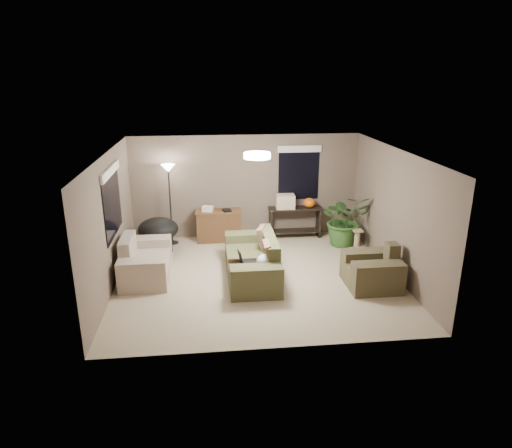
{
  "coord_description": "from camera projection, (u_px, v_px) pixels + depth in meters",
  "views": [
    {
      "loc": [
        -0.93,
        -8.27,
        3.89
      ],
      "look_at": [
        0.0,
        0.2,
        1.05
      ],
      "focal_mm": 32.0,
      "sensor_mm": 36.0,
      "label": 1
    }
  ],
  "objects": [
    {
      "name": "floor_lamp",
      "position": [
        169.0,
        178.0,
        10.43
      ],
      "size": [
        0.32,
        0.32,
        1.91
      ],
      "color": "black",
      "rests_on": "ground"
    },
    {
      "name": "cardboard_box",
      "position": [
        285.0,
        201.0,
        11.05
      ],
      "size": [
        0.46,
        0.35,
        0.33
      ],
      "primitive_type": "cube",
      "rotation": [
        0.0,
        0.0,
        -0.04
      ],
      "color": "beige",
      "rests_on": "console_table"
    },
    {
      "name": "console_table",
      "position": [
        295.0,
        220.0,
        11.23
      ],
      "size": [
        1.3,
        0.4,
        0.75
      ],
      "color": "black",
      "rests_on": "ground"
    },
    {
      "name": "cat_scratching_post",
      "position": [
        357.0,
        242.0,
        10.41
      ],
      "size": [
        0.32,
        0.32,
        0.5
      ],
      "color": "tan",
      "rests_on": "ground"
    },
    {
      "name": "armchair",
      "position": [
        373.0,
        271.0,
        8.67
      ],
      "size": [
        0.95,
        1.0,
        0.85
      ],
      "color": "brown",
      "rests_on": "ground"
    },
    {
      "name": "loveseat",
      "position": [
        145.0,
        262.0,
        9.07
      ],
      "size": [
        0.9,
        1.6,
        0.85
      ],
      "color": "beige",
      "rests_on": "ground"
    },
    {
      "name": "desk_papers",
      "position": [
        212.0,
        209.0,
        10.84
      ],
      "size": [
        0.71,
        0.31,
        0.12
      ],
      "color": "silver",
      "rests_on": "desk"
    },
    {
      "name": "window_left",
      "position": [
        111.0,
        190.0,
        8.57
      ],
      "size": [
        0.05,
        1.56,
        1.33
      ],
      "color": "black",
      "rests_on": "room_shell"
    },
    {
      "name": "throw_pillows",
      "position": [
        266.0,
        245.0,
        9.0
      ],
      "size": [
        0.37,
        1.38,
        0.47
      ],
      "color": "#8C7251",
      "rests_on": "main_sofa"
    },
    {
      "name": "pumpkin",
      "position": [
        309.0,
        203.0,
        11.13
      ],
      "size": [
        0.29,
        0.29,
        0.23
      ],
      "primitive_type": "ellipsoid",
      "rotation": [
        0.0,
        0.0,
        -0.02
      ],
      "color": "orange",
      "rests_on": "console_table"
    },
    {
      "name": "plastic_bag",
      "position": [
        266.0,
        261.0,
        8.55
      ],
      "size": [
        0.43,
        0.42,
        0.24
      ],
      "primitive_type": "ellipsoid",
      "rotation": [
        0.0,
        0.0,
        -0.42
      ],
      "color": "white",
      "rests_on": "coffee_table"
    },
    {
      "name": "papasan_chair",
      "position": [
        158.0,
        233.0,
        10.25
      ],
      "size": [
        0.9,
        0.9,
        0.8
      ],
      "color": "black",
      "rests_on": "ground"
    },
    {
      "name": "window_back",
      "position": [
        299.0,
        164.0,
        11.04
      ],
      "size": [
        1.06,
        0.05,
        1.33
      ],
      "color": "black",
      "rests_on": "room_shell"
    },
    {
      "name": "laptop",
      "position": [
        245.0,
        259.0,
        8.76
      ],
      "size": [
        0.39,
        0.28,
        0.24
      ],
      "color": "black",
      "rests_on": "coffee_table"
    },
    {
      "name": "ceiling_fixture",
      "position": [
        257.0,
        156.0,
        8.36
      ],
      "size": [
        0.5,
        0.5,
        0.1
      ],
      "primitive_type": "cylinder",
      "color": "white",
      "rests_on": "room_shell"
    },
    {
      "name": "room_shell",
      "position": [
        257.0,
        217.0,
        8.73
      ],
      "size": [
        5.5,
        5.5,
        5.5
      ],
      "color": "tan",
      "rests_on": "ground"
    },
    {
      "name": "main_sofa",
      "position": [
        254.0,
        262.0,
        9.09
      ],
      "size": [
        0.95,
        2.2,
        0.85
      ],
      "color": "#44462A",
      "rests_on": "ground"
    },
    {
      "name": "coffee_table",
      "position": [
        254.0,
        267.0,
        8.72
      ],
      "size": [
        1.0,
        0.55,
        0.42
      ],
      "color": "brown",
      "rests_on": "ground"
    },
    {
      "name": "desk",
      "position": [
        219.0,
        226.0,
        11.0
      ],
      "size": [
        1.1,
        0.5,
        0.75
      ],
      "color": "brown",
      "rests_on": "ground"
    },
    {
      "name": "houseplant",
      "position": [
        345.0,
        225.0,
        10.7
      ],
      "size": [
        1.13,
        1.25,
        0.98
      ],
      "primitive_type": "imported",
      "color": "#2D5923",
      "rests_on": "ground"
    }
  ]
}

